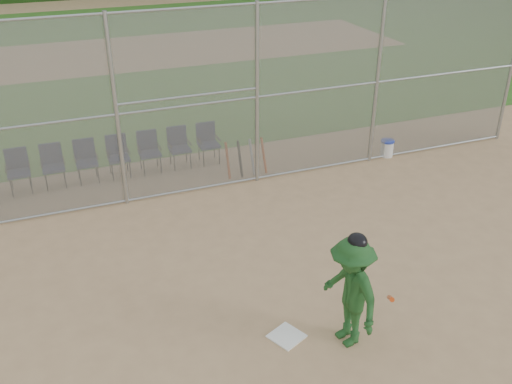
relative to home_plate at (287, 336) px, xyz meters
name	(u,v)px	position (x,y,z in m)	size (l,w,h in m)	color
ground	(315,325)	(0.51, 0.07, -0.01)	(100.00, 100.00, 0.00)	tan
grass_strip	(120,53)	(0.51, 18.07, 0.00)	(100.00, 100.00, 0.00)	#2D5F1C
dirt_patch_far	(120,53)	(0.51, 18.07, 0.00)	(24.00, 24.00, 0.00)	tan
backstop_fence	(213,99)	(0.51, 5.07, 2.06)	(16.09, 0.09, 4.00)	gray
home_plate	(287,336)	(0.00, 0.00, 0.00)	(0.45, 0.45, 0.02)	white
batter_at_plate	(350,292)	(0.80, -0.38, 0.88)	(1.01, 1.32, 1.84)	#205022
water_cooler	(387,148)	(5.06, 5.15, 0.21)	(0.34, 0.34, 0.43)	white
spare_bats	(246,158)	(1.40, 5.49, 0.40)	(0.96, 0.39, 0.83)	#D84C14
chair_2	(19,172)	(-3.57, 6.44, 0.47)	(0.54, 0.52, 0.96)	#10193B
chair_3	(53,167)	(-2.84, 6.44, 0.47)	(0.54, 0.52, 0.96)	#10193B
chair_4	(87,162)	(-2.12, 6.44, 0.47)	(0.54, 0.52, 0.96)	#10193B
chair_5	(119,157)	(-1.39, 6.44, 0.47)	(0.54, 0.52, 0.96)	#10193B
chair_6	(150,153)	(-0.67, 6.44, 0.47)	(0.54, 0.52, 0.96)	#10193B
chair_7	(180,148)	(0.06, 6.44, 0.47)	(0.54, 0.52, 0.96)	#10193B
chair_8	(209,144)	(0.78, 6.44, 0.47)	(0.54, 0.52, 0.96)	#10193B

